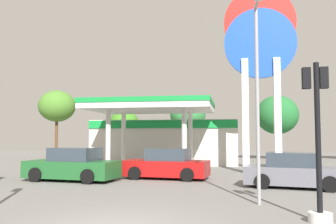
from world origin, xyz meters
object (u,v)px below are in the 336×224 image
Objects in this scene: tree_0 at (57,106)px; tree_2 at (188,115)px; traffic_signal_0 at (318,151)px; car_4 at (166,165)px; tree_3 at (277,115)px; car_1 at (73,166)px; corner_streetlamp at (258,81)px; station_pole_sign at (260,54)px; tree_1 at (124,123)px; car_0 at (295,172)px.

tree_0 is 13.70m from tree_2.
tree_2 is (-6.54, 26.84, 2.60)m from traffic_signal_0.
tree_3 is (7.75, 17.09, 3.57)m from car_4.
tree_3 is (12.21, 18.76, 3.54)m from car_1.
tree_0 is 1.07× the size of corner_streetlamp.
station_pole_sign reaches higher than tree_1.
tree_3 is at bearing 85.10° from car_0.
tree_3 is (22.28, 0.63, -1.09)m from tree_0.
car_4 is 10.60m from traffic_signal_0.
car_1 is 0.96× the size of tree_1.
car_0 is 0.68× the size of corner_streetlamp.
car_4 is 1.12× the size of traffic_signal_0.
tree_2 is at bearing 114.12° from station_pole_sign.
tree_0 is at bearing -171.41° from tree_1.
corner_streetlamp is (5.19, -24.81, -0.44)m from tree_2.
station_pole_sign is 1.65× the size of tree_0.
car_0 is 0.90× the size of tree_1.
tree_1 reaches higher than car_0.
traffic_signal_0 is at bearing -63.56° from tree_1.
car_1 reaches higher than car_0.
car_4 is 0.75× the size of tree_3.
tree_0 is at bearing 119.04° from car_1.
tree_0 is at bearing 131.45° from car_4.
station_pole_sign is 2.51× the size of car_4.
tree_3 is (15.30, -0.42, 0.66)m from tree_1.
traffic_signal_0 is at bearing -94.19° from car_0.
station_pole_sign is at bearing 97.30° from car_0.
car_1 is 0.79× the size of tree_2.
station_pole_sign is at bearing 84.89° from corner_streetlamp.
tree_3 is (8.69, -0.82, -0.14)m from tree_2.
car_1 is (-10.54, 0.76, 0.06)m from car_0.
tree_2 is (-6.17, 13.78, -2.93)m from station_pole_sign.
tree_0 is at bearing -178.37° from tree_3.
car_1 is 20.23m from tree_2.
car_1 is 12.46m from traffic_signal_0.
car_4 is at bearing -48.55° from tree_0.
station_pole_sign reaches higher than corner_streetlamp.
car_4 is 19.29m from tree_1.
tree_3 is at bearing 81.70° from corner_streetlamp.
tree_2 reaches higher than car_0.
tree_0 is 1.15× the size of tree_3.
tree_1 is at bearing 133.68° from station_pole_sign.
tree_2 is (6.61, 0.40, 0.80)m from tree_1.
tree_3 is at bearing 56.94° from car_1.
tree_0 is at bearing 148.04° from station_pole_sign.
car_0 is 0.97× the size of car_4.
tree_0 reaches higher than car_0.
car_1 is 21.25m from tree_0.
station_pole_sign is 13.09m from car_1.
tree_2 is at bearing 174.63° from tree_3.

